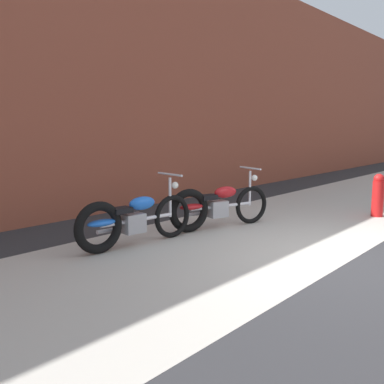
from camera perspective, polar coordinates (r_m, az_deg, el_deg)
The scene contains 6 objects.
ground_plane at distance 6.01m, azimuth 20.49°, elevation -8.62°, with size 80.00×80.00×0.00m, color #2D2D30.
sidewalk_slab at distance 6.79m, azimuth 6.55°, elevation -6.11°, with size 36.00×3.50×0.01m, color #B2ADA3.
brick_building_wall at distance 9.08m, azimuth -11.93°, elevation 15.69°, with size 36.00×0.50×5.73m, color brown.
motorcycle_blue at distance 6.24m, azimuth -8.46°, elevation -3.75°, with size 2.00×0.61×1.03m.
motorcycle_red at distance 7.28m, azimuth 2.93°, elevation -1.87°, with size 1.94×0.84×1.03m.
fire_hydrant at distance 9.03m, azimuth 23.63°, elevation -0.37°, with size 0.22×0.22×0.84m.
Camera 1 is at (-5.39, -2.01, 1.73)m, focal length 39.85 mm.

